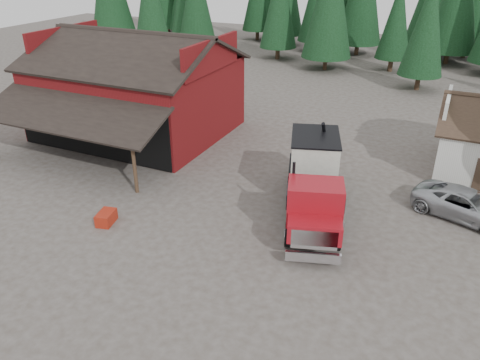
% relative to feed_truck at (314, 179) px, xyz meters
% --- Properties ---
extents(ground, '(120.00, 120.00, 0.00)m').
position_rel_feed_truck_xyz_m(ground, '(-3.77, -4.03, -1.94)').
color(ground, '#463F37').
rests_on(ground, ground).
extents(red_barn, '(12.80, 13.63, 7.18)m').
position_rel_feed_truck_xyz_m(red_barn, '(-14.77, 5.87, 0.75)').
color(red_barn, maroon).
rests_on(red_barn, ground).
extents(conifer_backdrop, '(76.00, 16.00, 16.00)m').
position_rel_feed_truck_xyz_m(conifer_backdrop, '(-3.77, 37.97, -1.94)').
color(conifer_backdrop, black).
rests_on(conifer_backdrop, ground).
extents(near_pine_a, '(4.40, 4.40, 11.40)m').
position_rel_feed_truck_xyz_m(near_pine_a, '(-25.77, 23.97, 4.45)').
color(near_pine_a, '#382619').
rests_on(near_pine_a, ground).
extents(near_pine_b, '(3.96, 3.96, 10.40)m').
position_rel_feed_truck_xyz_m(near_pine_b, '(2.23, 25.97, 3.95)').
color(near_pine_b, '#382619').
rests_on(near_pine_b, ground).
extents(feed_truck, '(5.11, 9.51, 4.15)m').
position_rel_feed_truck_xyz_m(feed_truck, '(0.00, 0.00, 0.00)').
color(feed_truck, black).
rests_on(feed_truck, ground).
extents(silver_car, '(5.65, 3.83, 1.44)m').
position_rel_feed_truck_xyz_m(silver_car, '(7.08, 2.77, -1.22)').
color(silver_car, '#B1B4B9').
rests_on(silver_car, ground).
extents(equip_box, '(0.94, 1.23, 0.60)m').
position_rel_feed_truck_xyz_m(equip_box, '(-8.81, -5.19, -1.64)').
color(equip_box, maroon).
rests_on(equip_box, ground).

